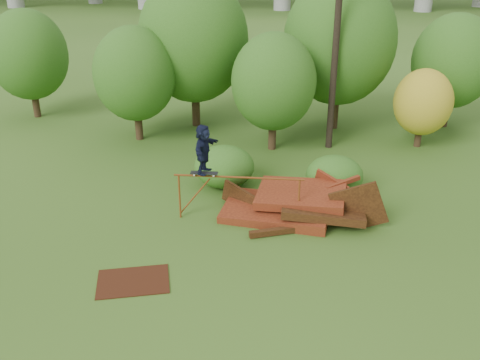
# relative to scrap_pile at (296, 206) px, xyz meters

# --- Properties ---
(ground) EXTENTS (240.00, 240.00, 0.00)m
(ground) POSITION_rel_scrap_pile_xyz_m (-0.99, -2.76, -0.40)
(ground) COLOR #2D5116
(ground) RESTS_ON ground
(scrap_pile) EXTENTS (5.51, 3.21, 1.91)m
(scrap_pile) POSITION_rel_scrap_pile_xyz_m (0.00, 0.00, 0.00)
(scrap_pile) COLOR #49170D
(scrap_pile) RESTS_ON ground
(grind_rail) EXTENTS (4.17, 0.12, 1.56)m
(grind_rail) POSITION_rel_scrap_pile_xyz_m (-1.87, -0.41, 0.83)
(grind_rail) COLOR brown
(grind_rail) RESTS_ON ground
(skateboard) EXTENTS (0.88, 0.25, 0.09)m
(skateboard) POSITION_rel_scrap_pile_xyz_m (-2.97, -0.39, 1.24)
(skateboard) COLOR black
(skateboard) RESTS_ON grind_rail
(skater) EXTENTS (0.82, 1.55, 1.59)m
(skater) POSITION_rel_scrap_pile_xyz_m (-2.97, -0.39, 2.05)
(skater) COLOR black
(skater) RESTS_ON skateboard
(flat_plate) EXTENTS (2.18, 1.78, 0.03)m
(flat_plate) POSITION_rel_scrap_pile_xyz_m (-4.41, -4.11, -0.38)
(flat_plate) COLOR #37190B
(flat_plate) RESTS_ON ground
(tree_0) EXTENTS (3.63, 3.63, 5.12)m
(tree_0) POSITION_rel_scrap_pile_xyz_m (-7.07, 7.02, 2.63)
(tree_0) COLOR black
(tree_0) RESTS_ON ground
(tree_1) EXTENTS (5.14, 5.14, 7.14)m
(tree_1) POSITION_rel_scrap_pile_xyz_m (-4.78, 9.25, 3.79)
(tree_1) COLOR black
(tree_1) RESTS_ON ground
(tree_2) EXTENTS (3.58, 3.58, 5.05)m
(tree_2) POSITION_rel_scrap_pile_xyz_m (-0.95, 6.25, 2.58)
(tree_2) COLOR black
(tree_2) RESTS_ON ground
(tree_3) EXTENTS (5.16, 5.16, 7.16)m
(tree_3) POSITION_rel_scrap_pile_xyz_m (1.97, 9.40, 3.79)
(tree_3) COLOR black
(tree_3) RESTS_ON ground
(tree_4) EXTENTS (2.51, 2.51, 3.47)m
(tree_4) POSITION_rel_scrap_pile_xyz_m (5.49, 7.09, 1.62)
(tree_4) COLOR black
(tree_4) RESTS_ON ground
(tree_5) EXTENTS (3.86, 3.86, 5.42)m
(tree_5) POSITION_rel_scrap_pile_xyz_m (7.41, 10.06, 2.80)
(tree_5) COLOR black
(tree_5) RESTS_ON ground
(tree_6) EXTENTS (3.89, 3.89, 5.44)m
(tree_6) POSITION_rel_scrap_pile_xyz_m (-13.23, 9.96, 2.80)
(tree_6) COLOR black
(tree_6) RESTS_ON ground
(shrub_left) EXTENTS (2.23, 2.06, 1.54)m
(shrub_left) POSITION_rel_scrap_pile_xyz_m (-2.62, 2.22, 0.37)
(shrub_left) COLOR #234B14
(shrub_left) RESTS_ON ground
(shrub_right) EXTENTS (2.04, 1.87, 1.45)m
(shrub_right) POSITION_rel_scrap_pile_xyz_m (1.38, 1.82, 0.33)
(shrub_right) COLOR #234B14
(shrub_right) RESTS_ON ground
(utility_pole) EXTENTS (1.40, 0.28, 11.01)m
(utility_pole) POSITION_rel_scrap_pile_xyz_m (1.55, 6.67, 5.18)
(utility_pole) COLOR black
(utility_pole) RESTS_ON ground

